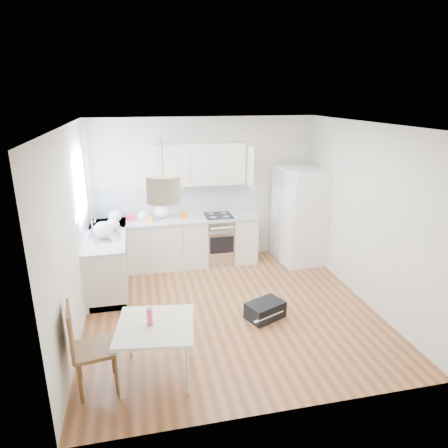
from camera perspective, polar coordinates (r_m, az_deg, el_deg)
The scene contains 29 objects.
floor at distance 6.14m, azimuth 0.83°, elevation -12.03°, with size 4.20×4.20×0.00m, color brown.
ceiling at distance 5.33m, azimuth 0.96°, elevation 13.99°, with size 4.20×4.20×0.00m, color white.
wall_back at distance 7.57m, azimuth -2.77°, elevation 4.84°, with size 4.20×4.20×0.00m, color beige.
wall_left at distance 5.52m, azimuth -20.85°, elevation -1.41°, with size 4.20×4.20×0.00m, color beige.
wall_right at distance 6.39m, azimuth 19.56°, elevation 1.29°, with size 4.20×4.20×0.00m, color beige.
window_glassblock at distance 6.52m, azimuth -19.81°, elevation 5.23°, with size 0.02×1.00×1.00m, color #BFE0F9.
cabinets_back at distance 7.48m, azimuth -6.81°, elevation -2.73°, with size 3.00×0.60×0.88m, color silver.
cabinets_left at distance 6.92m, azimuth -16.26°, elevation -5.12°, with size 0.60×1.80×0.88m, color silver.
counter_back at distance 7.33m, azimuth -6.94°, elevation 0.63°, with size 3.02×0.64×0.04m, color #ADB0B2.
counter_left at distance 6.76m, azimuth -16.59°, elevation -1.53°, with size 0.64×1.82×0.04m, color #ADB0B2.
backsplash_back at distance 7.53m, azimuth -7.26°, elevation 3.54°, with size 3.00×0.01×0.58m, color silver.
backsplash_left at distance 6.70m, azimuth -19.33°, elevation 0.81°, with size 0.01×1.80×0.58m, color silver.
upper_cabinets at distance 7.29m, azimuth -3.79°, elevation 8.52°, with size 1.70×0.32×0.75m, color silver.
range_oven at distance 7.59m, azimuth -0.79°, elevation -2.29°, with size 0.50×0.61×0.88m, color #BBBDC0, non-canonical shape.
sink at distance 6.70m, azimuth -16.63°, elevation -1.55°, with size 0.50×0.80×0.16m, color #BBBDC0, non-canonical shape.
refrigerator at distance 7.66m, azimuth 10.86°, elevation 1.21°, with size 0.86×0.90×1.80m, color white, non-canonical shape.
dining_table at distance 4.63m, azimuth -9.76°, elevation -14.69°, with size 0.94×0.94×0.66m.
dining_chair at distance 4.65m, azimuth -17.98°, elevation -16.36°, with size 0.43×0.43×1.03m, color #472C15, non-canonical shape.
drink_bottle at distance 4.55m, azimuth -10.56°, elevation -12.71°, with size 0.07×0.07×0.23m, color #EB4178.
gym_bag at distance 5.90m, azimuth 5.89°, elevation -12.13°, with size 0.53×0.34×0.24m, color black.
pendant_lamp at distance 4.02m, azimuth -8.60°, elevation 4.95°, with size 0.34×0.34×0.27m, color beige.
grocery_bag_a at distance 7.30m, azimuth -15.35°, elevation 1.06°, with size 0.23×0.20×0.21m, color white.
grocery_bag_b at distance 7.25m, azimuth -11.42°, elevation 1.14°, with size 0.20×0.17×0.18m, color white.
grocery_bag_c at distance 7.34m, azimuth -8.92°, elevation 1.71°, with size 0.27×0.23×0.24m, color white.
grocery_bag_d at distance 6.86m, azimuth -15.62°, elevation -0.09°, with size 0.22×0.19×0.20m, color white.
grocery_bag_e at distance 6.53m, azimuth -16.89°, elevation -0.80°, with size 0.30×0.25×0.27m, color white.
snack_orange at distance 7.34m, azimuth -5.90°, elevation 1.27°, with size 0.15×0.09×0.10m, color #D35C12.
snack_yellow at distance 7.23m, azimuth -10.76°, elevation 0.80°, with size 0.15×0.10×0.11m, color orange.
snack_red at distance 7.34m, azimuth -13.20°, elevation 0.89°, with size 0.16×0.10×0.11m, color #BA1737.
Camera 1 is at (-1.23, -5.17, 3.08)m, focal length 32.00 mm.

